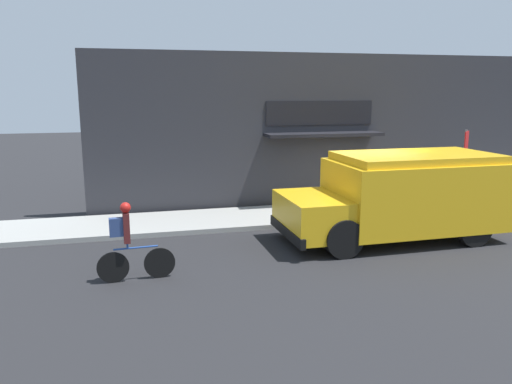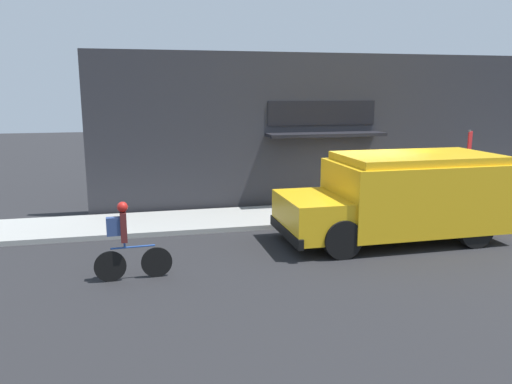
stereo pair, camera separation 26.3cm
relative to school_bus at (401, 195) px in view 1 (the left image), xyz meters
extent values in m
plane|color=#232326|center=(-0.23, 1.58, -1.13)|extent=(70.00, 70.00, 0.00)
cube|color=#999993|center=(-0.23, 2.71, -1.07)|extent=(28.00, 2.26, 0.13)
cube|color=#2D2D33|center=(-0.23, 4.09, 1.28)|extent=(15.22, 0.18, 4.83)
cube|color=black|center=(-0.66, 3.98, 1.86)|extent=(3.52, 0.05, 0.75)
cube|color=black|center=(-0.66, 3.58, 1.22)|extent=(3.70, 0.84, 0.10)
cube|color=yellow|center=(0.38, 0.00, 0.01)|extent=(4.18, 2.41, 1.66)
cube|color=yellow|center=(-2.36, -0.03, -0.36)|extent=(1.37, 2.18, 0.91)
cube|color=yellow|center=(0.38, 0.00, 0.93)|extent=(3.84, 2.22, 0.19)
cube|color=black|center=(-2.99, -0.04, -0.72)|extent=(0.15, 2.31, 0.24)
cube|color=red|center=(-0.78, 1.42, 0.09)|extent=(0.03, 0.44, 0.44)
cylinder|color=black|center=(-2.01, 0.99, -0.69)|extent=(0.89, 0.27, 0.89)
cylinder|color=black|center=(-1.98, -1.04, -0.69)|extent=(0.89, 0.27, 0.89)
cylinder|color=black|center=(1.39, 1.04, -0.69)|extent=(0.89, 0.27, 0.89)
cylinder|color=black|center=(1.42, -1.00, -0.69)|extent=(0.89, 0.27, 0.89)
cylinder|color=black|center=(-6.04, -1.27, -0.82)|extent=(0.62, 0.08, 0.62)
cylinder|color=black|center=(-6.93, -1.32, -0.82)|extent=(0.62, 0.08, 0.62)
cylinder|color=#234793|center=(-6.49, -1.29, -0.46)|extent=(0.85, 0.09, 0.04)
cylinder|color=#234793|center=(-6.64, -1.30, -0.40)|extent=(0.04, 0.04, 0.12)
cube|color=#561E1E|center=(-6.64, -1.30, -0.05)|extent=(0.13, 0.21, 0.59)
sphere|color=red|center=(-6.64, -1.30, 0.35)|extent=(0.21, 0.21, 0.21)
cube|color=navy|center=(-6.83, -1.32, -0.02)|extent=(0.27, 0.16, 0.36)
cylinder|color=slate|center=(3.36, 2.18, 0.20)|extent=(0.07, 0.07, 2.40)
cube|color=red|center=(3.36, 2.13, 1.05)|extent=(0.45, 0.45, 0.60)
camera|label=1|loc=(-6.48, -10.92, 2.55)|focal=35.00mm
camera|label=2|loc=(-6.22, -10.98, 2.55)|focal=35.00mm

